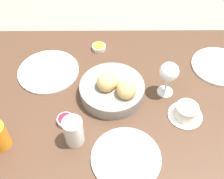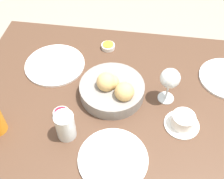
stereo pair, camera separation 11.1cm
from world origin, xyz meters
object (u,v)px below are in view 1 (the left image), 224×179
plate_near_left (219,66)px  jam_bowl_honey (99,47)px  coffee_cup (186,112)px  jam_bowl_berry (66,120)px  water_tumbler (74,131)px  bread_basket (113,89)px  wine_glass (169,73)px  plate_near_right (49,71)px  plate_far_center (126,158)px

plate_near_left → jam_bowl_honey: (0.53, -0.12, 0.01)m
coffee_cup → jam_bowl_berry: coffee_cup is taller
water_tumbler → jam_bowl_berry: size_ratio=1.76×
coffee_cup → jam_bowl_honey: 0.51m
coffee_cup → jam_bowl_honey: size_ratio=2.06×
water_tumbler → jam_bowl_berry: (0.04, -0.08, -0.04)m
bread_basket → wine_glass: (-0.21, -0.01, 0.07)m
bread_basket → plate_near_left: size_ratio=1.07×
jam_bowl_berry → jam_bowl_honey: (-0.11, -0.41, 0.00)m
plate_near_left → coffee_cup: coffee_cup is taller
plate_near_right → jam_bowl_honey: 0.26m
bread_basket → plate_near_left: bearing=-161.3°
jam_bowl_berry → water_tumbler: bearing=117.8°
plate_near_left → coffee_cup: 0.33m
coffee_cup → jam_bowl_berry: bearing=3.0°
plate_far_center → coffee_cup: (-0.23, -0.17, 0.02)m
plate_near_right → jam_bowl_berry: 0.28m
plate_near_left → water_tumbler: bearing=31.0°
plate_far_center → coffee_cup: coffee_cup is taller
bread_basket → jam_bowl_berry: (0.18, 0.13, -0.03)m
plate_near_right → water_tumbler: bearing=112.8°
plate_far_center → wine_glass: (-0.17, -0.29, 0.11)m
bread_basket → plate_far_center: bread_basket is taller
wine_glass → jam_bowl_berry: bearing=20.1°
plate_near_left → plate_near_right: size_ratio=0.91×
plate_far_center → jam_bowl_berry: 0.26m
plate_near_left → plate_far_center: 0.61m
plate_near_left → water_tumbler: water_tumbler is taller
water_tumbler → wine_glass: wine_glass is taller
plate_near_right → coffee_cup: (-0.55, 0.24, 0.02)m
bread_basket → plate_far_center: bearing=98.7°
coffee_cup → jam_bowl_berry: (0.45, 0.02, -0.01)m
bread_basket → water_tumbler: size_ratio=2.31×
plate_near_left → plate_far_center: same height
wine_glass → jam_bowl_berry: wine_glass is taller
jam_bowl_berry → plate_near_left: bearing=-156.1°
plate_near_right → plate_far_center: size_ratio=1.10×
plate_near_left → jam_bowl_berry: size_ratio=3.78×
plate_near_left → wine_glass: bearing=29.3°
bread_basket → jam_bowl_berry: 0.22m
plate_near_right → plate_near_left: bearing=-178.0°
plate_far_center → wine_glass: bearing=-120.0°
plate_near_left → coffee_cup: (0.20, 0.26, 0.02)m
jam_bowl_honey → water_tumbler: bearing=81.4°
plate_far_center → wine_glass: size_ratio=1.52×
plate_near_right → coffee_cup: bearing=156.7°
water_tumbler → coffee_cup: (-0.41, -0.10, -0.03)m
jam_bowl_honey → plate_far_center: bearing=100.6°
plate_near_right → jam_bowl_honey: size_ratio=4.15×
jam_bowl_berry → coffee_cup: bearing=-177.0°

